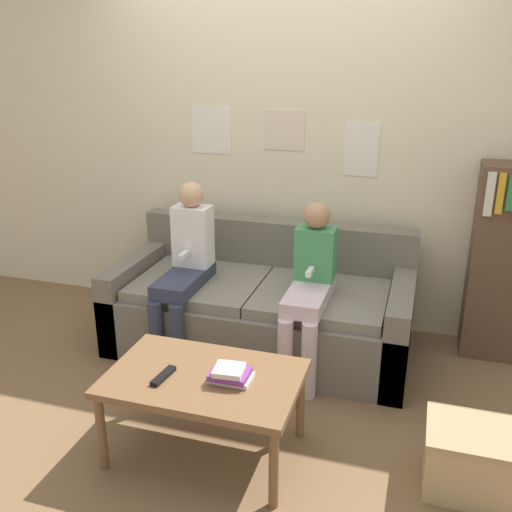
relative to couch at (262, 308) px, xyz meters
The scene contains 10 objects.
ground_plane 0.63m from the couch, 90.00° to the right, with size 10.00×10.00×0.00m, color brown.
wall_back 1.17m from the couch, 90.00° to the left, with size 8.00×0.06×2.60m.
couch is the anchor object (origin of this frame).
coffee_table 1.15m from the couch, 87.63° to the right, with size 0.92×0.60×0.44m.
person_left 0.60m from the couch, 155.81° to the right, with size 0.24×0.60×1.11m.
person_right 0.52m from the couch, 30.60° to the right, with size 0.24×0.60×1.04m.
tv_remote 1.24m from the couch, 95.90° to the right, with size 0.06×0.17×0.02m.
book_stack 1.18m from the couch, 80.85° to the right, with size 0.20×0.16×0.07m.
bookshelf 1.56m from the couch, 13.44° to the left, with size 0.39×0.30×1.26m.
storage_box 1.66m from the couch, 38.08° to the right, with size 0.44×0.35×0.31m.
Camera 1 is at (0.98, -2.75, 1.90)m, focal length 40.00 mm.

